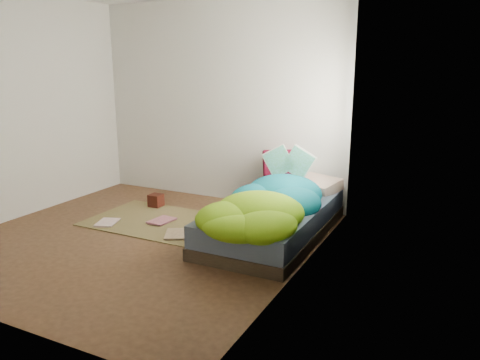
% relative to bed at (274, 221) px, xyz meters
% --- Properties ---
extents(ground, '(3.50, 3.50, 0.00)m').
position_rel_bed_xyz_m(ground, '(-1.22, -0.72, -0.17)').
color(ground, '#452B1A').
rests_on(ground, ground).
extents(room_walls, '(3.54, 3.54, 2.62)m').
position_rel_bed_xyz_m(room_walls, '(-1.21, -0.71, 1.46)').
color(room_walls, silver).
rests_on(room_walls, ground).
extents(bed, '(1.00, 2.00, 0.34)m').
position_rel_bed_xyz_m(bed, '(0.00, 0.00, 0.00)').
color(bed, '#31241B').
rests_on(bed, ground).
extents(duvet, '(0.96, 1.84, 0.34)m').
position_rel_bed_xyz_m(duvet, '(0.00, -0.22, 0.34)').
color(duvet, '#076678').
rests_on(duvet, bed).
extents(rug, '(1.60, 1.10, 0.01)m').
position_rel_bed_xyz_m(rug, '(-1.37, -0.17, -0.16)').
color(rug, brown).
rests_on(rug, ground).
extents(pillow_floral, '(0.65, 0.53, 0.13)m').
position_rel_bed_xyz_m(pillow_floral, '(0.20, 0.81, 0.23)').
color(pillow_floral, silver).
rests_on(pillow_floral, bed).
extents(pillow_magenta, '(0.43, 0.34, 0.42)m').
position_rel_bed_xyz_m(pillow_magenta, '(-0.27, 0.86, 0.38)').
color(pillow_magenta, '#430418').
rests_on(pillow_magenta, bed).
extents(open_book, '(0.49, 0.18, 0.29)m').
position_rel_bed_xyz_m(open_book, '(-0.01, 0.42, 0.66)').
color(open_book, '#287D32').
rests_on(open_book, duvet).
extents(wooden_box, '(0.16, 0.16, 0.16)m').
position_rel_bed_xyz_m(wooden_box, '(-1.74, 0.28, -0.08)').
color(wooden_box, '#3E160E').
rests_on(wooden_box, rug).
extents(floor_book_a, '(0.30, 0.34, 0.02)m').
position_rel_bed_xyz_m(floor_book_a, '(-1.94, -0.55, -0.15)').
color(floor_book_a, white).
rests_on(floor_book_a, rug).
extents(floor_book_b, '(0.25, 0.32, 0.03)m').
position_rel_bed_xyz_m(floor_book_b, '(-1.42, -0.19, -0.14)').
color(floor_book_b, '#D67B8B').
rests_on(floor_book_b, rug).
extents(floor_book_c, '(0.36, 0.40, 0.02)m').
position_rel_bed_xyz_m(floor_book_c, '(-1.02, -0.54, -0.14)').
color(floor_book_c, tan).
rests_on(floor_book_c, rug).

